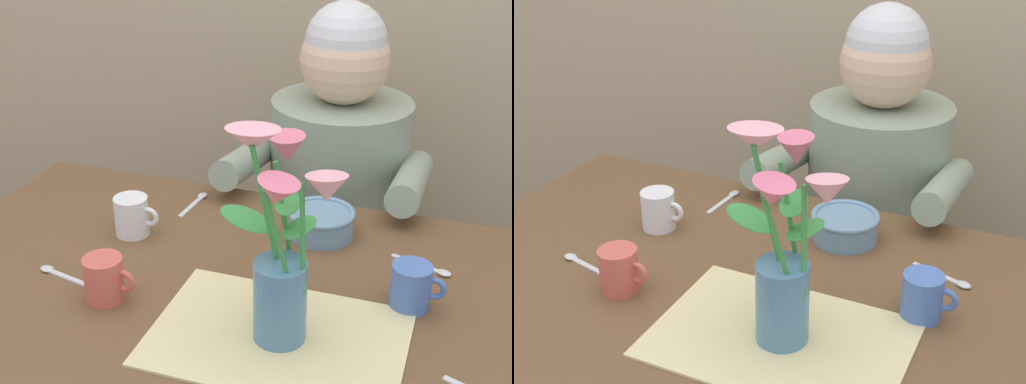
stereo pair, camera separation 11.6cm
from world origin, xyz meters
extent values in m
cube|color=brown|center=(0.00, 0.00, 0.72)|extent=(1.20, 0.80, 0.04)
cylinder|color=brown|center=(-0.54, 0.34, 0.35)|extent=(0.06, 0.06, 0.70)
cylinder|color=#4C4C56|center=(0.06, 0.62, 0.20)|extent=(0.30, 0.30, 0.40)
cylinder|color=gray|center=(0.06, 0.62, 0.65)|extent=(0.34, 0.34, 0.50)
sphere|color=#DBB293|center=(0.06, 0.62, 1.00)|extent=(0.21, 0.21, 0.21)
sphere|color=silver|center=(0.06, 0.62, 1.04)|extent=(0.19, 0.19, 0.19)
cylinder|color=gray|center=(-0.13, 0.48, 0.78)|extent=(0.07, 0.33, 0.12)
cylinder|color=gray|center=(0.25, 0.48, 0.78)|extent=(0.07, 0.33, 0.12)
cube|color=beige|center=(0.12, -0.09, 0.74)|extent=(0.40, 0.28, 0.00)
cylinder|color=teal|center=(0.12, -0.09, 0.81)|extent=(0.08, 0.08, 0.14)
cylinder|color=#388E42|center=(0.15, -0.09, 0.92)|extent=(0.02, 0.04, 0.17)
cone|color=pink|center=(0.19, -0.08, 1.01)|extent=(0.09, 0.09, 0.05)
sphere|color=#E5D14C|center=(0.19, -0.08, 1.01)|extent=(0.02, 0.02, 0.02)
cylinder|color=#388E42|center=(0.11, -0.04, 0.93)|extent=(0.04, 0.02, 0.19)
cone|color=#DB6684|center=(0.10, 0.00, 1.03)|extent=(0.07, 0.07, 0.05)
sphere|color=#E5D14C|center=(0.10, 0.00, 1.03)|extent=(0.02, 0.02, 0.02)
cylinder|color=#388E42|center=(0.10, -0.09, 0.96)|extent=(0.04, 0.04, 0.23)
cone|color=pink|center=(0.08, -0.09, 1.07)|extent=(0.08, 0.08, 0.04)
sphere|color=#E5D14C|center=(0.08, -0.09, 1.08)|extent=(0.02, 0.02, 0.02)
cylinder|color=#388E42|center=(0.13, -0.12, 0.93)|extent=(0.04, 0.04, 0.18)
cone|color=#DB6684|center=(0.13, -0.15, 1.03)|extent=(0.07, 0.07, 0.05)
sphere|color=#E5D14C|center=(0.13, -0.15, 1.03)|extent=(0.02, 0.02, 0.02)
ellipsoid|color=#388E42|center=(0.13, -0.03, 0.91)|extent=(0.06, 0.10, 0.01)
ellipsoid|color=#388E42|center=(0.11, -0.03, 0.95)|extent=(0.05, 0.10, 0.02)
ellipsoid|color=#388E42|center=(0.06, -0.08, 0.94)|extent=(0.10, 0.06, 0.04)
cylinder|color=#6689A8|center=(0.10, 0.26, 0.77)|extent=(0.13, 0.13, 0.05)
torus|color=#6689A8|center=(0.10, 0.26, 0.79)|extent=(0.14, 0.14, 0.01)
cylinder|color=#CC564C|center=(-0.19, -0.08, 0.78)|extent=(0.07, 0.07, 0.08)
torus|color=#CC564C|center=(-0.15, -0.08, 0.78)|extent=(0.04, 0.01, 0.04)
cylinder|color=silver|center=(-0.25, 0.14, 0.78)|extent=(0.07, 0.07, 0.08)
torus|color=silver|center=(-0.22, 0.14, 0.78)|extent=(0.04, 0.01, 0.04)
cylinder|color=#476BB7|center=(0.30, 0.06, 0.78)|extent=(0.07, 0.07, 0.08)
torus|color=#476BB7|center=(0.34, 0.06, 0.78)|extent=(0.04, 0.01, 0.04)
cube|color=silver|center=(-0.28, -0.05, 0.74)|extent=(0.10, 0.03, 0.00)
ellipsoid|color=silver|center=(-0.34, -0.04, 0.74)|extent=(0.03, 0.03, 0.01)
cube|color=silver|center=(-0.19, 0.28, 0.74)|extent=(0.02, 0.10, 0.00)
ellipsoid|color=silver|center=(-0.19, 0.33, 0.74)|extent=(0.02, 0.03, 0.01)
cube|color=silver|center=(0.30, 0.20, 0.74)|extent=(0.10, 0.04, 0.00)
ellipsoid|color=silver|center=(0.35, 0.18, 0.74)|extent=(0.03, 0.03, 0.01)
camera|label=1|loc=(0.37, -0.94, 1.43)|focal=48.96mm
camera|label=2|loc=(0.48, -0.90, 1.43)|focal=48.96mm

